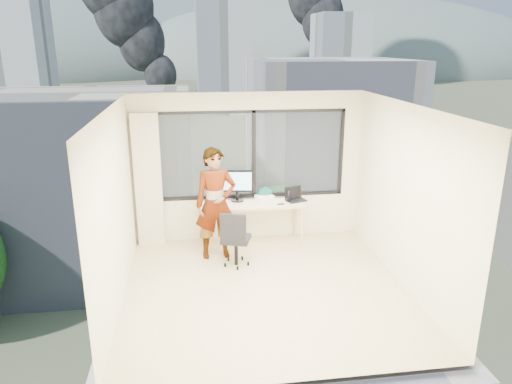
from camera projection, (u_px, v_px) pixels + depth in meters
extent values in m
cube|color=beige|center=(266.00, 289.00, 6.86)|extent=(4.00, 4.00, 0.01)
cube|color=white|center=(267.00, 107.00, 6.09)|extent=(4.00, 4.00, 0.01)
cube|color=beige|center=(299.00, 269.00, 4.58)|extent=(4.00, 0.01, 2.60)
cube|color=beige|center=(115.00, 210.00, 6.21)|extent=(0.01, 4.00, 2.60)
cube|color=beige|center=(406.00, 197.00, 6.74)|extent=(0.01, 4.00, 2.60)
cube|color=beige|center=(148.00, 181.00, 8.07)|extent=(0.45, 0.14, 2.30)
cube|color=tan|center=(251.00, 223.00, 8.32)|extent=(1.80, 0.60, 0.75)
imported|color=#2D2D33|center=(216.00, 204.00, 7.66)|extent=(0.71, 0.50, 1.83)
cube|color=white|center=(264.00, 197.00, 8.40)|extent=(0.35, 0.32, 0.07)
cube|color=black|center=(281.00, 204.00, 8.13)|extent=(0.12, 0.07, 0.01)
cylinder|color=black|center=(289.00, 199.00, 8.26)|extent=(0.08, 0.08, 0.09)
ellipsoid|color=#0C4B3D|center=(265.00, 192.00, 8.44)|extent=(0.29, 0.18, 0.21)
cube|color=#515B3D|center=(193.00, 113.00, 124.49)|extent=(400.00, 400.00, 0.04)
cube|color=beige|center=(86.00, 187.00, 36.13)|extent=(16.00, 12.00, 14.00)
cube|color=white|center=(326.00, 145.00, 46.16)|extent=(14.00, 13.00, 16.00)
cube|color=silver|center=(10.00, 62.00, 92.08)|extent=(14.00, 14.00, 28.00)
cube|color=silver|center=(223.00, 53.00, 121.07)|extent=(13.00, 13.00, 30.00)
cube|color=silver|center=(339.00, 58.00, 145.45)|extent=(15.00, 15.00, 26.00)
ellipsoid|color=slate|center=(336.00, 70.00, 326.75)|extent=(300.00, 220.00, 96.00)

